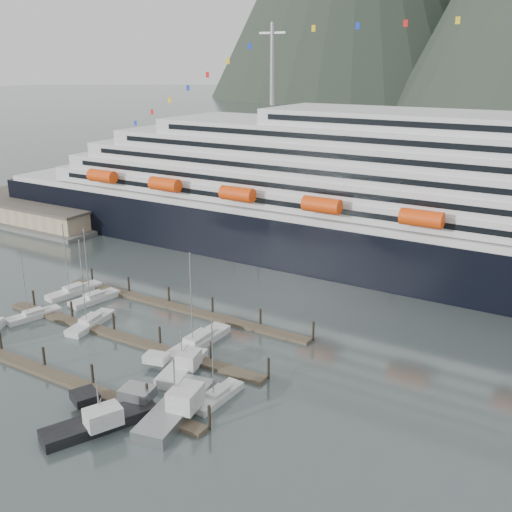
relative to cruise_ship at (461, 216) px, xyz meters
The scene contains 15 objects.
ground 63.76m from the cruise_ship, 118.66° to the right, with size 1600.00×1600.00×0.00m, color #495655.
cruise_ship is the anchor object (origin of this frame).
warehouse 103.31m from the cruise_ship, behind, with size 46.00×20.00×5.80m.
dock_near 74.63m from the cruise_ship, 118.31° to the right, with size 48.18×2.28×3.20m.
dock_mid 63.65m from the cruise_ship, 123.96° to the right, with size 48.18×2.28×3.20m.
dock_far 53.59m from the cruise_ship, 131.95° to the right, with size 48.18×2.28×3.20m.
sailboat_a 67.05m from the cruise_ship, 138.53° to the right, with size 3.89×9.28×13.61m.
sailboat_b 76.13m from the cruise_ship, 134.46° to the right, with size 4.45×8.89×11.67m.
sailboat_c 67.62m from the cruise_ship, 129.90° to the right, with size 4.25×9.90×14.61m.
sailboat_d 55.02m from the cruise_ship, 117.00° to the right, with size 3.00×12.50×14.94m.
sailboat_e 70.87m from the cruise_ship, 141.95° to the right, with size 4.15×10.43×13.38m.
sailboat_h 61.09m from the cruise_ship, 103.25° to the right, with size 2.62×8.07×11.47m.
trawler_c 74.05m from the cruise_ship, 107.31° to the right, with size 10.63×13.07×6.54m.
trawler_d 66.48m from the cruise_ship, 104.32° to the right, with size 10.30×13.83×7.97m.
trawler_e 60.40m from the cruise_ship, 111.46° to the right, with size 8.14×10.42×6.43m.
Camera 1 is at (53.24, -55.13, 39.13)m, focal length 42.00 mm.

